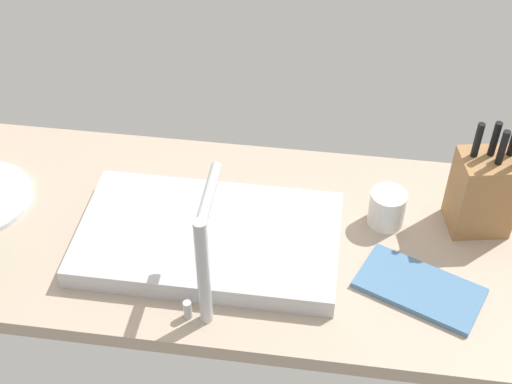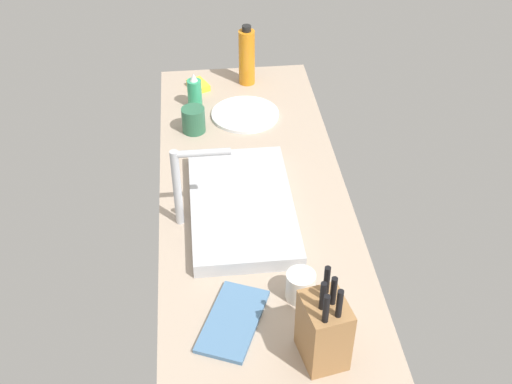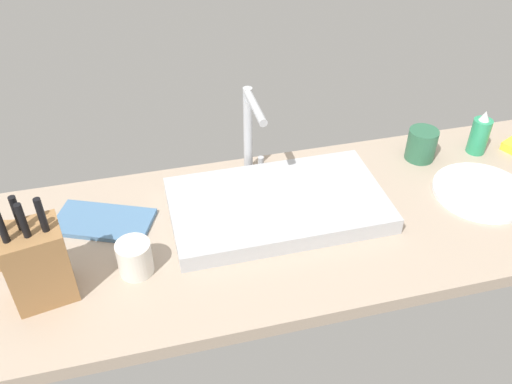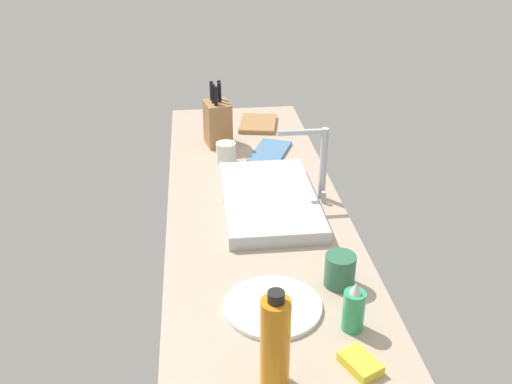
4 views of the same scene
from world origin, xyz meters
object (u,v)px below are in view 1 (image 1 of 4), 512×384
(faucet, at_px, (204,253))
(coffee_mug, at_px, (387,208))
(sink_basin, at_px, (209,238))
(knife_block, at_px, (484,191))
(dish_towel, at_px, (419,288))

(faucet, distance_m, coffee_mug, 0.44)
(coffee_mug, bearing_deg, sink_basin, 18.48)
(sink_basin, distance_m, faucet, 0.21)
(knife_block, relative_size, coffee_mug, 3.18)
(faucet, distance_m, knife_block, 0.60)
(faucet, height_order, dish_towel, faucet)
(sink_basin, height_order, knife_block, knife_block)
(sink_basin, relative_size, coffee_mug, 6.57)
(dish_towel, bearing_deg, knife_block, -121.19)
(faucet, height_order, coffee_mug, faucet)
(sink_basin, relative_size, faucet, 2.09)
(dish_towel, bearing_deg, coffee_mug, -69.51)
(dish_towel, distance_m, coffee_mug, 0.19)
(sink_basin, xyz_separation_m, dish_towel, (-0.42, 0.06, -0.02))
(sink_basin, relative_size, knife_block, 2.06)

